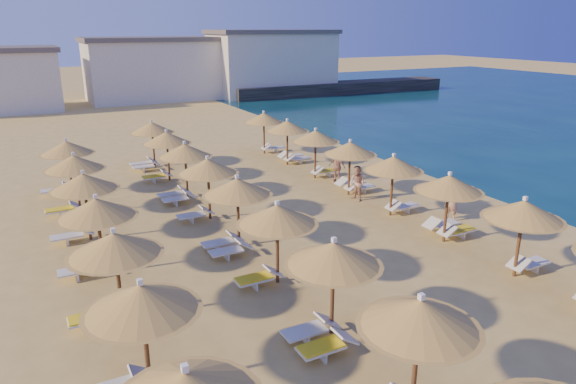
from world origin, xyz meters
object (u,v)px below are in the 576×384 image
parasol_row_west (256,201)px  beachgoer_b (357,184)px  jetty (341,88)px  parasol_row_east (419,174)px  beachgoer_c (337,167)px  beachgoer_a (452,201)px

parasol_row_west → beachgoer_b: parasol_row_west is taller
jetty → parasol_row_east: size_ratio=0.88×
beachgoer_b → beachgoer_c: beachgoer_b is taller
beachgoer_b → beachgoer_c: bearing=154.6°
beachgoer_a → parasol_row_east: bearing=-108.6°
jetty → beachgoer_c: bearing=-121.3°
jetty → parasol_row_west: bearing=-124.5°
jetty → beachgoer_a: 46.66m
parasol_row_east → beachgoer_c: size_ratio=19.62×
parasol_row_west → beachgoer_c: size_ratio=19.62×
beachgoer_c → beachgoer_b: bearing=-43.6°
beachgoer_a → beachgoer_b: bearing=-170.1°
parasol_row_east → beachgoer_a: bearing=-1.5°
parasol_row_east → parasol_row_west: 7.66m
parasol_row_east → beachgoer_c: parasol_row_east is taller
jetty → beachgoer_a: bearing=-114.8°
parasol_row_east → beachgoer_b: parasol_row_east is taller
beachgoer_a → beachgoer_b: (-2.20, 4.31, -0.05)m
jetty → beachgoer_b: size_ratio=16.66×
beachgoer_a → beachgoer_c: (-1.24, 7.66, -0.07)m
jetty → parasol_row_west: (-30.87, -41.52, 1.70)m
beachgoer_a → beachgoer_c: size_ratio=1.08×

